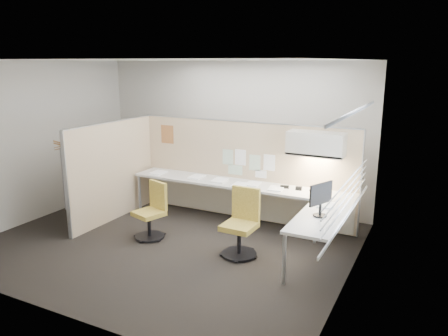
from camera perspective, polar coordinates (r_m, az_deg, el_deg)
The scene contains 28 objects.
floor at distance 7.05m, azimuth -7.13°, elevation -9.63°, with size 5.50×4.50×0.01m, color black.
ceiling at distance 6.48m, azimuth -7.88°, elevation 13.85°, with size 5.50×4.50×0.01m, color white.
wall_back at distance 8.54m, azimuth 1.04°, elevation 4.44°, with size 5.50×0.02×2.80m, color beige.
wall_front at distance 4.99m, azimuth -22.17°, elevation -3.33°, with size 5.50×0.02×2.80m, color beige.
wall_left at distance 8.46m, azimuth -23.10°, elevation 3.25°, with size 0.02×4.50×2.80m, color beige.
wall_right at distance 5.59m, azimuth 16.54°, elevation -1.12°, with size 0.02×4.50×2.80m, color beige.
window_pane at distance 5.56m, azimuth 16.39°, elevation 0.41°, with size 0.01×2.80×1.30m, color #939EAA.
partition_back at distance 7.84m, azimuth 2.57°, elevation -0.33°, with size 4.10×0.06×1.75m, color tan.
partition_left at distance 8.03m, azimuth -14.24°, elevation -0.42°, with size 0.06×2.20×1.75m, color tan.
desk at distance 7.35m, azimuth 3.73°, elevation -3.52°, with size 4.00×2.07×0.73m.
overhead_bin at distance 7.07m, azimuth 11.94°, elevation 3.10°, with size 0.90×0.36×0.38m, color beige.
task_light_strip at distance 7.11m, azimuth 11.86°, elevation 1.44°, with size 0.60×0.06×0.02m, color #FFEABF.
pinned_papers at distance 7.74m, azimuth 3.02°, elevation 0.68°, with size 1.01×0.00×0.47m.
poster at distance 8.47m, azimuth -7.42°, elevation 4.39°, with size 0.28×0.00×0.35m, color orange.
chair_left at distance 7.14m, azimuth -9.37°, elevation -5.75°, with size 0.53×0.54×0.90m.
chair_right at distance 6.43m, azimuth 2.29°, elevation -7.43°, with size 0.52×0.52×0.98m.
monitor at distance 6.02m, azimuth 12.53°, elevation -3.76°, with size 0.21×0.42×0.47m.
phone at distance 7.00m, azimuth 12.20°, elevation -3.15°, with size 0.26×0.25×0.12m.
stapler at distance 7.32m, azimuth 7.92°, elevation -2.45°, with size 0.14×0.04×0.05m, color black.
tape_dispenser at distance 7.25m, azimuth 9.74°, elevation -2.64°, with size 0.10×0.06×0.06m, color black.
coat_hook at distance 7.27m, azimuth -20.13°, elevation 2.14°, with size 0.18×0.43×1.30m.
paper_stack_0 at distance 8.31m, azimuth -8.60°, elevation -0.61°, with size 0.23×0.30×0.03m, color white.
paper_stack_1 at distance 7.94m, azimuth -3.57°, elevation -1.16°, with size 0.23×0.30×0.02m, color white.
paper_stack_2 at distance 7.64m, azimuth -0.59°, elevation -1.67°, with size 0.23×0.30×0.04m, color white.
paper_stack_3 at distance 7.50m, azimuth 3.78°, elevation -2.08°, with size 0.23×0.30×0.02m, color white.
paper_stack_4 at distance 7.25m, azimuth 6.80°, elevation -2.68°, with size 0.23×0.30×0.02m, color white.
paper_stack_5 at distance 6.57m, azimuth 13.14°, elevation -4.73°, with size 0.23×0.30×0.02m, color white.
paper_stack_6 at distance 7.42m, azimuth 2.11°, elevation -2.22°, with size 0.23×0.30×0.02m, color white.
Camera 1 is at (3.67, -5.34, 2.77)m, focal length 35.00 mm.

